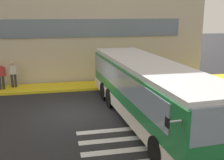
{
  "coord_description": "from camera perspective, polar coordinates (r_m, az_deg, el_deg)",
  "views": [
    {
      "loc": [
        -0.93,
        -12.97,
        4.89
      ],
      "look_at": [
        1.89,
        0.36,
        1.5
      ],
      "focal_mm": 44.24,
      "sensor_mm": 36.0,
      "label": 1
    }
  ],
  "objects": [
    {
      "name": "ground_plane",
      "position": [
        13.9,
        -7.39,
        -6.8
      ],
      "size": [
        80.0,
        90.0,
        0.02
      ],
      "primitive_type": "cube",
      "color": "#232326",
      "rests_on": "ground"
    },
    {
      "name": "bay_paint_stripes",
      "position": [
        10.46,
        5.94,
        -13.96
      ],
      "size": [
        4.4,
        3.96,
        0.01
      ],
      "color": "silver",
      "rests_on": "ground"
    },
    {
      "name": "terminal_building",
      "position": [
        24.58,
        -11.64,
        12.25
      ],
      "size": [
        21.79,
        13.8,
        8.56
      ],
      "color": "beige",
      "rests_on": "ground"
    },
    {
      "name": "boarding_curb",
      "position": [
        18.44,
        -8.64,
        -1.33
      ],
      "size": [
        23.99,
        2.0,
        0.15
      ],
      "primitive_type": "cube",
      "color": "yellow",
      "rests_on": "ground"
    },
    {
      "name": "bus_main_foreground",
      "position": [
        12.54,
        7.58,
        -2.63
      ],
      "size": [
        3.26,
        11.49,
        2.7
      ],
      "color": "#1E7238",
      "rests_on": "ground"
    },
    {
      "name": "passenger_by_doorway",
      "position": [
        18.43,
        -21.96,
        1.01
      ],
      "size": [
        0.54,
        0.36,
        1.68
      ],
      "color": "#2D2D33",
      "rests_on": "boarding_curb"
    },
    {
      "name": "passenger_at_curb_edge",
      "position": [
        18.73,
        -19.77,
        1.5
      ],
      "size": [
        0.58,
        0.43,
        1.68
      ],
      "color": "#2D2D33",
      "rests_on": "boarding_curb"
    }
  ]
}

